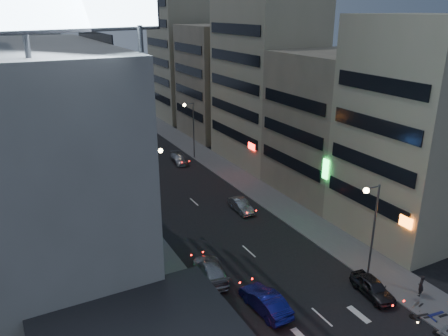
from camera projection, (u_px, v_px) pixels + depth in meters
sidewalk_left at (114, 202)px, 48.73m from camera, size 4.00×120.00×0.12m
sidewalk_right at (238, 178)px, 55.73m from camera, size 4.00×120.00×0.12m
white_building at (21, 167)px, 33.42m from camera, size 14.00×24.00×18.00m
shophouse_near at (414, 132)px, 39.18m from camera, size 10.00×11.00×20.00m
shophouse_mid at (331, 124)px, 49.64m from camera, size 11.00×12.00×16.00m
shophouse_far at (266, 82)px, 59.20m from camera, size 10.00×14.00×22.00m
far_left_a at (17, 97)px, 54.51m from camera, size 11.00×10.00×20.00m
far_left_b at (10, 99)px, 65.96m from camera, size 12.00×10.00×15.00m
far_right_a at (219, 82)px, 72.57m from camera, size 11.00×12.00×18.00m
far_right_b at (188, 55)px, 83.40m from camera, size 12.00×12.00×24.00m
street_lamp_right_near at (371, 219)px, 33.05m from camera, size 1.60×0.44×8.02m
street_lamp_left at (153, 178)px, 41.18m from camera, size 1.60×0.44×8.02m
street_lamp_right_far at (191, 122)px, 61.31m from camera, size 1.60×0.44×8.02m
parked_car_right_near at (373, 287)px, 32.78m from camera, size 2.11×4.19×1.37m
parked_car_right_mid at (241, 205)px, 46.54m from camera, size 1.50×3.92×1.27m
parked_car_left at (129, 176)px, 54.49m from camera, size 2.74×5.47×1.49m
parked_car_right_far at (179, 159)px, 61.14m from camera, size 2.28×4.56×1.27m
road_car_blue at (265, 301)px, 31.07m from camera, size 1.85×4.74×1.54m
road_car_silver at (210, 270)px, 34.89m from camera, size 2.92×5.33×1.46m
person at (421, 286)px, 32.51m from camera, size 0.73×0.68×1.68m
scooter_silver_a at (447, 319)px, 29.51m from camera, size 0.85×1.80×1.06m
scooter_blue at (443, 304)px, 30.88m from camera, size 0.90×2.06×1.22m
scooter_black_b at (429, 307)px, 30.68m from camera, size 0.99×1.87×1.09m
scooter_silver_b at (419, 296)px, 31.94m from camera, size 0.84×1.67×0.98m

